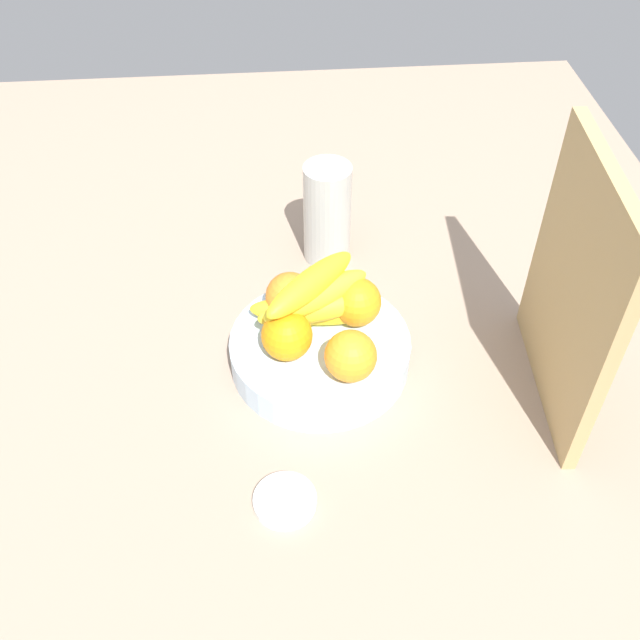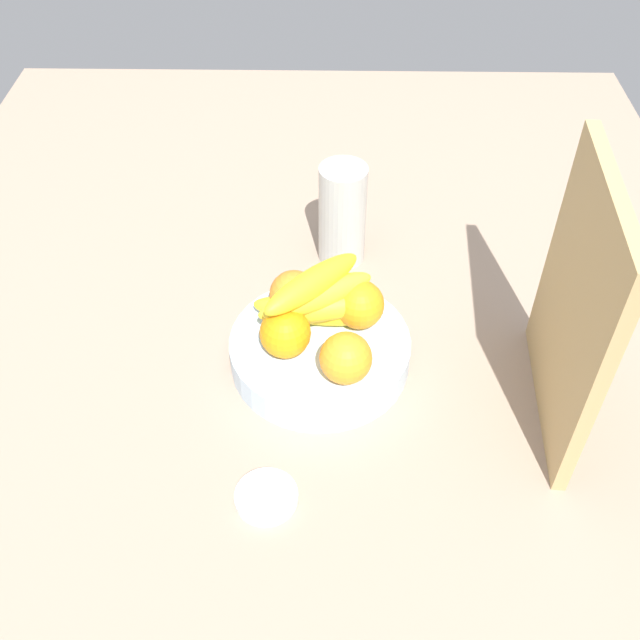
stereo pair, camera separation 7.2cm
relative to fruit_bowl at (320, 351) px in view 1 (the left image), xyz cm
name	(u,v)px [view 1 (the left image)]	position (x,y,z in cm)	size (l,w,h in cm)	color
ground_plane	(304,354)	(-3.14, -2.14, -3.86)	(180.00, 140.00, 3.00)	gray
fruit_bowl	(320,351)	(0.00, 0.00, 0.00)	(25.94, 25.94, 4.72)	silver
orange_front_left	(351,356)	(6.70, 3.53, 5.92)	(7.12, 7.12, 7.12)	orange
orange_front_right	(357,302)	(-3.67, 5.59, 5.92)	(7.12, 7.12, 7.12)	orange
orange_center	(290,296)	(-5.63, -3.88, 5.92)	(7.12, 7.12, 7.12)	orange
orange_back_left	(287,335)	(2.15, -4.73, 5.92)	(7.12, 7.12, 7.12)	orange
banana_bunch	(313,300)	(-2.72, -0.78, 7.66)	(14.80, 18.51, 10.60)	yellow
cutting_board	(574,293)	(7.23, 31.32, 15.64)	(28.00, 1.80, 36.00)	tan
thermos_tumbler	(327,214)	(-24.46, 3.22, 6.36)	(7.75, 7.75, 17.43)	#B4B7B2
jar_lid	(285,501)	(23.10, -6.29, -1.81)	(7.93, 7.93, 1.10)	white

